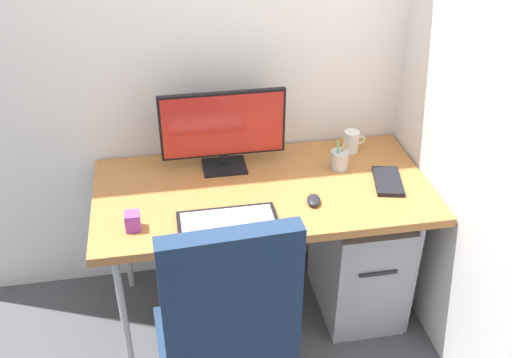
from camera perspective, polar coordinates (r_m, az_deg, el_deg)
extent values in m
plane|color=#4C4C51|center=(3.21, 0.57, -11.98)|extent=(8.00, 8.00, 0.00)
cube|color=white|center=(2.82, -0.83, 14.97)|extent=(3.29, 0.04, 2.80)
cube|color=white|center=(2.48, 20.56, 10.38)|extent=(0.04, 2.51, 2.80)
cube|color=#B27038|center=(2.75, 0.65, -1.17)|extent=(1.53, 0.76, 0.04)
cylinder|color=#B2B5BA|center=(2.74, -12.48, -12.29)|extent=(0.03, 0.03, 0.71)
cylinder|color=#B2B5BA|center=(2.94, 14.74, -8.97)|extent=(0.03, 0.03, 0.71)
cylinder|color=#B2B5BA|center=(3.17, -12.37, -5.08)|extent=(0.03, 0.03, 0.71)
cylinder|color=#B2B5BA|center=(3.35, 11.07, -2.67)|extent=(0.03, 0.03, 0.71)
cube|color=navy|center=(2.39, -3.14, -15.68)|extent=(0.51, 0.48, 0.09)
cube|color=navy|center=(1.95, -2.25, -13.09)|extent=(0.44, 0.09, 0.68)
cube|color=#9EA0A5|center=(3.07, 9.62, -7.31)|extent=(0.36, 0.52, 0.61)
cube|color=#262628|center=(2.81, 11.54, -8.79)|extent=(0.18, 0.01, 0.02)
cube|color=black|center=(2.88, -3.01, 1.21)|extent=(0.21, 0.16, 0.01)
cube|color=black|center=(2.87, -3.06, 1.97)|extent=(0.04, 0.02, 0.07)
cube|color=black|center=(2.79, -3.17, 5.21)|extent=(0.59, 0.02, 0.32)
cube|color=#B2261E|center=(2.77, -3.13, 5.08)|extent=(0.56, 0.01, 0.30)
cube|color=black|center=(2.52, -2.73, -3.99)|extent=(0.42, 0.18, 0.02)
cube|color=#9EA0A5|center=(2.51, -2.74, -3.77)|extent=(0.39, 0.14, 0.00)
ellipsoid|color=black|center=(2.64, 5.50, -2.01)|extent=(0.08, 0.10, 0.03)
cylinder|color=#B2B5BA|center=(2.88, 7.92, 1.80)|extent=(0.09, 0.09, 0.09)
cylinder|color=#B2B5BA|center=(2.85, 7.85, 2.74)|extent=(0.03, 0.01, 0.11)
cylinder|color=#B2B5BA|center=(2.85, 8.16, 2.77)|extent=(0.03, 0.01, 0.11)
torus|color=red|center=(2.88, 7.93, 1.97)|extent=(0.04, 0.04, 0.01)
cylinder|color=#3FAD59|center=(2.85, 7.78, 2.44)|extent=(0.02, 0.02, 0.13)
cylinder|color=orange|center=(2.86, 8.28, 2.73)|extent=(0.01, 0.01, 0.14)
cube|color=black|center=(2.83, 12.41, -0.21)|extent=(0.17, 0.25, 0.02)
cylinder|color=white|center=(3.03, 9.02, 3.53)|extent=(0.08, 0.08, 0.11)
torus|color=white|center=(3.04, 9.92, 3.69)|extent=(0.05, 0.01, 0.05)
cube|color=purple|center=(2.51, -11.63, -3.94)|extent=(0.06, 0.06, 0.08)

